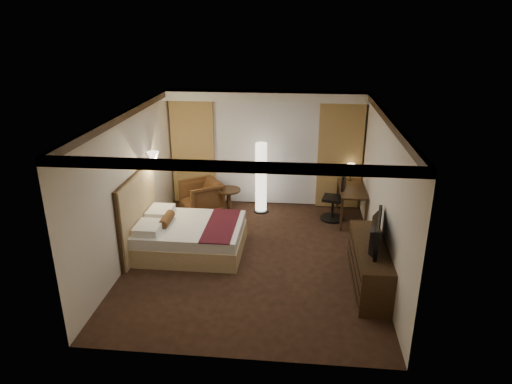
# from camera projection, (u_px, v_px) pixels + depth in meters

# --- Properties ---
(floor) EXTENTS (4.50, 5.50, 0.01)m
(floor) POSITION_uv_depth(u_px,v_px,m) (254.00, 257.00, 8.56)
(floor) COLOR black
(floor) RESTS_ON ground
(ceiling) EXTENTS (4.50, 5.50, 0.01)m
(ceiling) POSITION_uv_depth(u_px,v_px,m) (254.00, 114.00, 7.60)
(ceiling) COLOR white
(ceiling) RESTS_ON back_wall
(back_wall) EXTENTS (4.50, 0.02, 2.70)m
(back_wall) POSITION_uv_depth(u_px,v_px,m) (266.00, 148.00, 10.63)
(back_wall) COLOR silver
(back_wall) RESTS_ON floor
(left_wall) EXTENTS (0.02, 5.50, 2.70)m
(left_wall) POSITION_uv_depth(u_px,v_px,m) (131.00, 185.00, 8.29)
(left_wall) COLOR silver
(left_wall) RESTS_ON floor
(right_wall) EXTENTS (0.02, 5.50, 2.70)m
(right_wall) POSITION_uv_depth(u_px,v_px,m) (383.00, 194.00, 7.87)
(right_wall) COLOR silver
(right_wall) RESTS_ON floor
(crown_molding) EXTENTS (4.50, 5.50, 0.12)m
(crown_molding) POSITION_uv_depth(u_px,v_px,m) (254.00, 117.00, 7.62)
(crown_molding) COLOR black
(crown_molding) RESTS_ON ceiling
(soffit) EXTENTS (4.50, 0.50, 0.20)m
(soffit) POSITION_uv_depth(u_px,v_px,m) (266.00, 96.00, 9.95)
(soffit) COLOR white
(soffit) RESTS_ON ceiling
(curtain_sheer) EXTENTS (2.48, 0.04, 2.45)m
(curtain_sheer) POSITION_uv_depth(u_px,v_px,m) (266.00, 153.00, 10.59)
(curtain_sheer) COLOR silver
(curtain_sheer) RESTS_ON back_wall
(curtain_left_drape) EXTENTS (1.00, 0.14, 2.45)m
(curtain_left_drape) POSITION_uv_depth(u_px,v_px,m) (193.00, 152.00, 10.70)
(curtain_left_drape) COLOR #A2914A
(curtain_left_drape) RESTS_ON back_wall
(curtain_right_drape) EXTENTS (1.00, 0.14, 2.45)m
(curtain_right_drape) POSITION_uv_depth(u_px,v_px,m) (340.00, 156.00, 10.38)
(curtain_right_drape) COLOR #A2914A
(curtain_right_drape) RESTS_ON back_wall
(wall_sconce) EXTENTS (0.24, 0.24, 0.24)m
(wall_sconce) POSITION_uv_depth(u_px,v_px,m) (153.00, 157.00, 8.99)
(wall_sconce) COLOR white
(wall_sconce) RESTS_ON left_wall
(bed) EXTENTS (1.95, 1.52, 0.57)m
(bed) POSITION_uv_depth(u_px,v_px,m) (191.00, 237.00, 8.68)
(bed) COLOR white
(bed) RESTS_ON floor
(headboard) EXTENTS (0.12, 1.82, 1.50)m
(headboard) POSITION_uv_depth(u_px,v_px,m) (139.00, 213.00, 8.60)
(headboard) COLOR tan
(headboard) RESTS_ON floor
(armchair) EXTENTS (1.08, 1.09, 0.83)m
(armchair) POSITION_uv_depth(u_px,v_px,m) (201.00, 195.00, 10.37)
(armchair) COLOR #492D15
(armchair) RESTS_ON floor
(side_table) EXTENTS (0.54, 0.54, 0.59)m
(side_table) POSITION_uv_depth(u_px,v_px,m) (229.00, 202.00, 10.34)
(side_table) COLOR black
(side_table) RESTS_ON floor
(floor_lamp) EXTENTS (0.35, 0.35, 1.64)m
(floor_lamp) POSITION_uv_depth(u_px,v_px,m) (261.00, 178.00, 10.27)
(floor_lamp) COLOR white
(floor_lamp) RESTS_ON floor
(desk) EXTENTS (0.55, 1.32, 0.75)m
(desk) POSITION_uv_depth(u_px,v_px,m) (351.00, 203.00, 10.03)
(desk) COLOR black
(desk) RESTS_ON floor
(desk_lamp) EXTENTS (0.18, 0.18, 0.34)m
(desk_lamp) POSITION_uv_depth(u_px,v_px,m) (351.00, 173.00, 10.31)
(desk_lamp) COLOR #FFD899
(desk_lamp) RESTS_ON desk
(office_chair) EXTENTS (0.61, 0.61, 1.08)m
(office_chair) POSITION_uv_depth(u_px,v_px,m) (333.00, 197.00, 9.96)
(office_chair) COLOR black
(office_chair) RESTS_ON floor
(dresser) EXTENTS (0.50, 1.91, 0.74)m
(dresser) POSITION_uv_depth(u_px,v_px,m) (369.00, 265.00, 7.55)
(dresser) COLOR black
(dresser) RESTS_ON floor
(television) EXTENTS (0.84, 1.21, 0.15)m
(television) POSITION_uv_depth(u_px,v_px,m) (371.00, 227.00, 7.30)
(television) COLOR black
(television) RESTS_ON dresser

